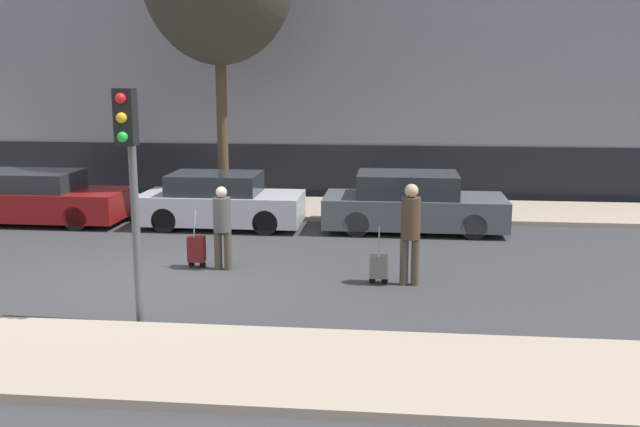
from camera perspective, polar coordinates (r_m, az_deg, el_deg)
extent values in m
plane|color=#38383A|center=(13.43, -13.00, -5.21)|extent=(80.00, 80.00, 0.00)
cube|color=tan|center=(10.14, -20.00, -10.71)|extent=(28.00, 2.50, 0.12)
cube|color=tan|center=(19.98, -6.51, 0.54)|extent=(28.00, 3.00, 0.12)
cube|color=slate|center=(23.47, -4.64, 13.36)|extent=(28.00, 3.39, 9.26)
cube|color=black|center=(21.97, -5.32, 3.48)|extent=(27.44, 0.06, 1.60)
cube|color=maroon|center=(19.32, -21.82, 0.74)|extent=(4.57, 1.76, 0.70)
cube|color=#23282D|center=(19.32, -22.42, 2.45)|extent=(2.51, 1.55, 0.47)
cylinder|color=black|center=(18.03, -18.95, -0.38)|extent=(0.60, 0.18, 0.60)
cylinder|color=black|center=(19.45, -17.00, 0.55)|extent=(0.60, 0.18, 0.60)
cylinder|color=black|center=(20.72, -24.24, 0.67)|extent=(0.60, 0.18, 0.60)
cube|color=#B7BABF|center=(17.58, -7.84, 0.48)|extent=(3.91, 1.70, 0.70)
cube|color=#23282D|center=(17.52, -8.38, 2.41)|extent=(2.15, 1.50, 0.49)
cylinder|color=black|center=(16.63, -4.39, -0.73)|extent=(0.60, 0.18, 0.60)
cylinder|color=black|center=(18.10, -3.52, 0.26)|extent=(0.60, 0.18, 0.60)
cylinder|color=black|center=(17.24, -12.34, -0.54)|extent=(0.60, 0.18, 0.60)
cylinder|color=black|center=(18.66, -10.88, 0.40)|extent=(0.60, 0.18, 0.60)
cube|color=#4C5156|center=(17.18, 7.54, 0.24)|extent=(4.30, 1.82, 0.70)
cube|color=#23282D|center=(17.07, 7.01, 2.32)|extent=(2.36, 1.60, 0.55)
cylinder|color=black|center=(16.51, 12.21, -1.05)|extent=(0.60, 0.18, 0.60)
cylinder|color=black|center=(18.11, 11.68, 0.05)|extent=(0.60, 0.18, 0.60)
cylinder|color=black|center=(16.43, 2.94, -0.86)|extent=(0.60, 0.18, 0.60)
cylinder|color=black|center=(18.04, 3.23, 0.22)|extent=(0.60, 0.18, 0.60)
cylinder|color=#4C4233|center=(13.87, -8.15, -2.91)|extent=(0.15, 0.15, 0.75)
cylinder|color=#4C4233|center=(13.80, -7.39, -2.96)|extent=(0.15, 0.15, 0.75)
cylinder|color=#4C4C4C|center=(13.68, -7.85, -0.08)|extent=(0.34, 0.34, 0.65)
sphere|color=beige|center=(13.60, -7.90, 1.70)|extent=(0.21, 0.21, 0.21)
cube|color=maroon|center=(14.05, -9.84, -2.80)|extent=(0.32, 0.24, 0.50)
cylinder|color=black|center=(14.16, -10.24, -4.00)|extent=(0.12, 0.03, 0.12)
cylinder|color=black|center=(14.10, -9.36, -4.04)|extent=(0.12, 0.03, 0.12)
cylinder|color=gray|center=(13.87, -10.00, -0.77)|extent=(0.02, 0.19, 0.53)
cylinder|color=#4C4233|center=(12.79, 6.74, -3.85)|extent=(0.15, 0.15, 0.85)
cylinder|color=#4C4233|center=(12.80, 7.64, -3.87)|extent=(0.15, 0.15, 0.85)
cylinder|color=#473323|center=(12.61, 7.28, -0.37)|extent=(0.34, 0.34, 0.74)
sphere|color=tan|center=(12.52, 7.33, 1.82)|extent=(0.24, 0.24, 0.24)
cube|color=slate|center=(12.83, 4.72, -4.24)|extent=(0.32, 0.24, 0.40)
cylinder|color=black|center=(12.90, 4.20, -5.35)|extent=(0.12, 0.03, 0.12)
cylinder|color=black|center=(12.90, 5.20, -5.37)|extent=(0.12, 0.03, 0.12)
cylinder|color=gray|center=(12.64, 4.74, -2.24)|extent=(0.02, 0.19, 0.53)
cylinder|color=#515154|center=(10.79, -14.58, 0.31)|extent=(0.12, 0.12, 3.52)
cube|color=black|center=(10.46, -15.30, 7.45)|extent=(0.28, 0.24, 0.80)
sphere|color=red|center=(10.30, -15.68, 8.87)|extent=(0.15, 0.15, 0.15)
sphere|color=gold|center=(10.32, -15.60, 7.39)|extent=(0.15, 0.15, 0.15)
sphere|color=green|center=(10.34, -15.52, 5.92)|extent=(0.15, 0.15, 0.15)
cylinder|color=#4C3826|center=(18.94, -7.83, 6.83)|extent=(0.28, 0.28, 4.40)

